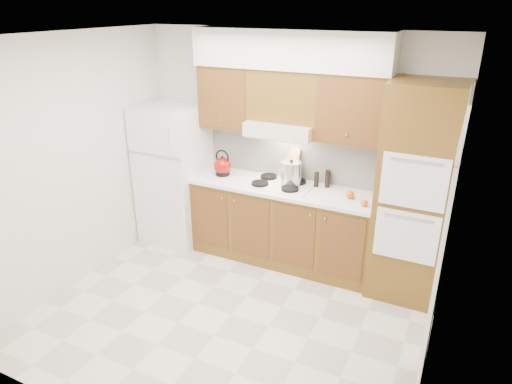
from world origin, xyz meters
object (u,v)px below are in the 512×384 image
fridge (175,175)px  kettle (222,166)px  oven_cabinet (415,195)px  stock_pot (291,173)px

fridge → kettle: bearing=5.1°
oven_cabinet → stock_pot: size_ratio=9.28×
kettle → stock_pot: stock_pot is taller
oven_cabinet → kettle: (-2.19, 0.02, -0.05)m
fridge → stock_pot: (1.50, 0.11, 0.23)m
kettle → stock_pot: 0.85m
oven_cabinet → stock_pot: 1.34m
stock_pot → fridge: bearing=-175.7°
oven_cabinet → kettle: size_ratio=10.57×
stock_pot → oven_cabinet: bearing=-3.4°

